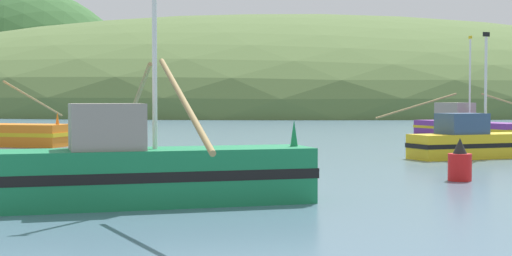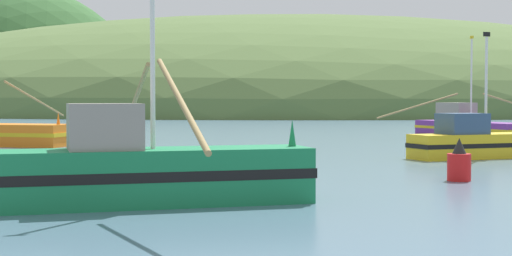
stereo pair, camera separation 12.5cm
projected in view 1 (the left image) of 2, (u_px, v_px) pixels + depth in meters
hill_far_center at (270, 110)px, 172.60m from camera, size 195.77×156.62×38.95m
hill_mid_right at (7, 106)px, 265.70m from camera, size 92.94×74.35×82.20m
fishing_boat_purple at (466, 126)px, 53.82m from camera, size 13.03×9.96×6.89m
fishing_boat_green at (151, 170)px, 19.21m from camera, size 7.98×11.49×7.25m
fishing_boat_yellow at (482, 142)px, 34.47m from camera, size 7.09×4.82×5.54m
channel_buoy at (460, 164)px, 24.91m from camera, size 0.75×0.75×1.36m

